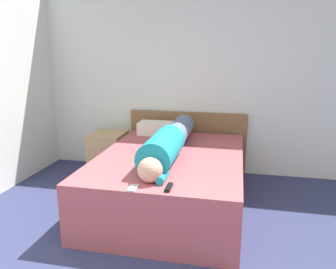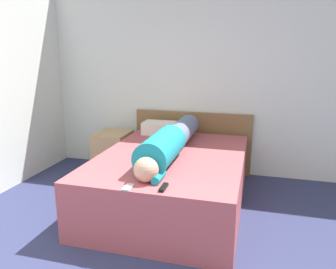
{
  "view_description": "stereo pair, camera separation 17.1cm",
  "coord_description": "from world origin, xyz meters",
  "px_view_note": "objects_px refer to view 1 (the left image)",
  "views": [
    {
      "loc": [
        0.49,
        -0.83,
        1.59
      ],
      "look_at": [
        -0.16,
        2.21,
        0.81
      ],
      "focal_mm": 35.0,
      "sensor_mm": 36.0,
      "label": 1
    },
    {
      "loc": [
        0.66,
        -0.79,
        1.59
      ],
      "look_at": [
        -0.16,
        2.21,
        0.81
      ],
      "focal_mm": 35.0,
      "sensor_mm": 36.0,
      "label": 2
    }
  ],
  "objects_px": {
    "nightstand": "(108,154)",
    "bed": "(171,180)",
    "person_lying": "(169,142)",
    "pillow_near_headboard": "(162,128)",
    "cell_phone": "(133,188)",
    "tv_remote": "(169,187)"
  },
  "relations": [
    {
      "from": "nightstand",
      "to": "person_lying",
      "type": "distance_m",
      "value": 1.29
    },
    {
      "from": "cell_phone",
      "to": "pillow_near_headboard",
      "type": "bearing_deg",
      "value": 95.87
    },
    {
      "from": "bed",
      "to": "pillow_near_headboard",
      "type": "distance_m",
      "value": 0.94
    },
    {
      "from": "person_lying",
      "to": "pillow_near_headboard",
      "type": "relative_size",
      "value": 3.0
    },
    {
      "from": "bed",
      "to": "pillow_near_headboard",
      "type": "relative_size",
      "value": 3.32
    },
    {
      "from": "bed",
      "to": "cell_phone",
      "type": "xyz_separation_m",
      "value": [
        -0.11,
        -0.93,
        0.29
      ]
    },
    {
      "from": "bed",
      "to": "nightstand",
      "type": "distance_m",
      "value": 1.22
    },
    {
      "from": "pillow_near_headboard",
      "to": "cell_phone",
      "type": "bearing_deg",
      "value": -84.13
    },
    {
      "from": "nightstand",
      "to": "cell_phone",
      "type": "height_order",
      "value": "cell_phone"
    },
    {
      "from": "pillow_near_headboard",
      "to": "tv_remote",
      "type": "relative_size",
      "value": 4.0
    },
    {
      "from": "nightstand",
      "to": "pillow_near_headboard",
      "type": "height_order",
      "value": "pillow_near_headboard"
    },
    {
      "from": "person_lying",
      "to": "pillow_near_headboard",
      "type": "height_order",
      "value": "person_lying"
    },
    {
      "from": "bed",
      "to": "tv_remote",
      "type": "height_order",
      "value": "tv_remote"
    },
    {
      "from": "bed",
      "to": "person_lying",
      "type": "bearing_deg",
      "value": -115.62
    },
    {
      "from": "nightstand",
      "to": "pillow_near_headboard",
      "type": "xyz_separation_m",
      "value": [
        0.71,
        0.12,
        0.36
      ]
    },
    {
      "from": "bed",
      "to": "cell_phone",
      "type": "bearing_deg",
      "value": -96.65
    },
    {
      "from": "person_lying",
      "to": "tv_remote",
      "type": "xyz_separation_m",
      "value": [
        0.18,
        -0.85,
        -0.13
      ]
    },
    {
      "from": "nightstand",
      "to": "tv_remote",
      "type": "xyz_separation_m",
      "value": [
        1.16,
        -1.58,
        0.29
      ]
    },
    {
      "from": "pillow_near_headboard",
      "to": "tv_remote",
      "type": "distance_m",
      "value": 1.76
    },
    {
      "from": "nightstand",
      "to": "bed",
      "type": "bearing_deg",
      "value": -35.16
    },
    {
      "from": "bed",
      "to": "pillow_near_headboard",
      "type": "height_order",
      "value": "pillow_near_headboard"
    },
    {
      "from": "tv_remote",
      "to": "cell_phone",
      "type": "height_order",
      "value": "tv_remote"
    }
  ]
}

